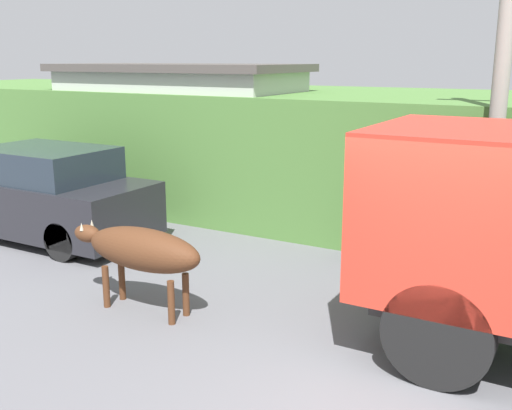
# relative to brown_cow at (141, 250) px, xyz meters

# --- Properties ---
(ground_plane) EXTENTS (60.00, 60.00, 0.00)m
(ground_plane) POSITION_rel_brown_cow_xyz_m (3.78, -0.42, -0.84)
(ground_plane) COLOR slate
(building_backdrop) EXTENTS (5.45, 2.70, 3.14)m
(building_backdrop) POSITION_rel_brown_cow_xyz_m (-3.07, 5.00, 0.75)
(building_backdrop) COLOR #B2BCAD
(building_backdrop) RESTS_ON ground_plane
(brown_cow) EXTENTS (2.07, 0.56, 1.13)m
(brown_cow) POSITION_rel_brown_cow_xyz_m (0.00, 0.00, 0.00)
(brown_cow) COLOR #512D19
(brown_cow) RESTS_ON ground_plane
(parked_suv) EXTENTS (4.25, 1.83, 1.69)m
(parked_suv) POSITION_rel_brown_cow_xyz_m (-3.76, 1.71, -0.03)
(parked_suv) COLOR #232328
(parked_suv) RESTS_ON ground_plane
(pedestrian_on_hill) EXTENTS (0.40, 0.40, 1.66)m
(pedestrian_on_hill) POSITION_rel_brown_cow_xyz_m (1.79, 3.17, 0.08)
(pedestrian_on_hill) COLOR #38332D
(pedestrian_on_hill) RESTS_ON ground_plane
(utility_pole) EXTENTS (0.90, 0.23, 5.79)m
(utility_pole) POSITION_rel_brown_cow_xyz_m (3.70, 3.48, 2.17)
(utility_pole) COLOR #9E998E
(utility_pole) RESTS_ON ground_plane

